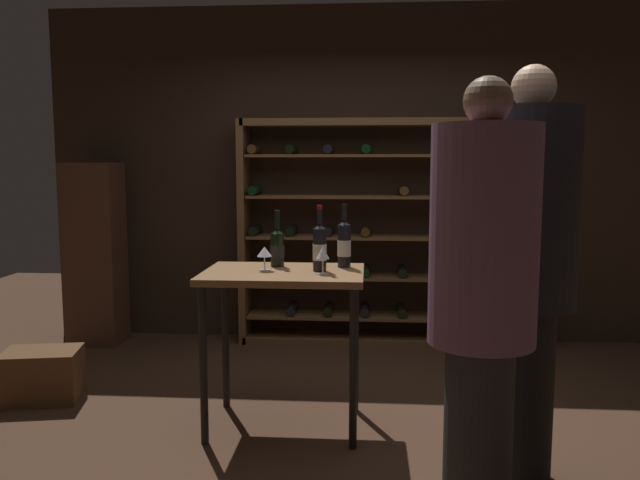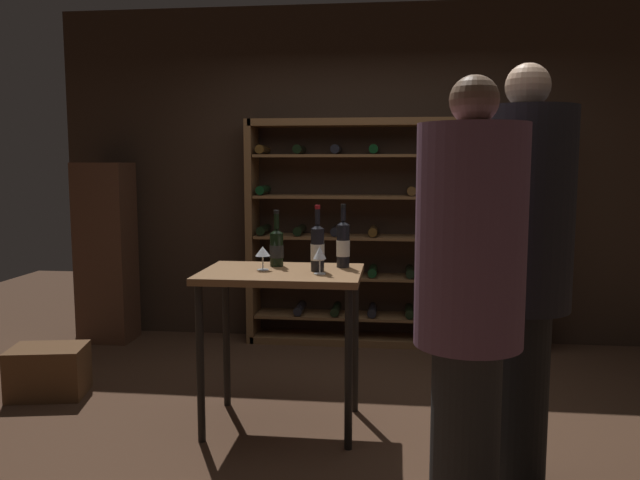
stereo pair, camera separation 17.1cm
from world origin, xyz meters
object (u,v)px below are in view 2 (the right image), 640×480
(wine_rack, at_px, (392,235))
(person_guest_plum_blouse, at_px, (469,289))
(person_bystander_red_print, at_px, (521,258))
(wine_crate, at_px, (48,371))
(wine_bottle_green_slim, at_px, (318,247))
(wine_glass_stemmed_center, at_px, (263,252))
(display_cabinet, at_px, (106,253))
(wine_glass_stemmed_left, at_px, (320,254))
(tasting_table, at_px, (282,292))
(wine_bottle_red_label, at_px, (277,247))
(wine_bottle_black_capsule, at_px, (343,244))

(wine_rack, height_order, person_guest_plum_blouse, wine_rack)
(person_bystander_red_print, height_order, person_guest_plum_blouse, person_bystander_red_print)
(wine_crate, height_order, wine_bottle_green_slim, wine_bottle_green_slim)
(person_bystander_red_print, relative_size, wine_glass_stemmed_center, 14.32)
(wine_crate, distance_m, display_cabinet, 1.50)
(display_cabinet, bearing_deg, wine_bottle_green_slim, -38.53)
(person_bystander_red_print, xyz_separation_m, wine_crate, (-2.90, 0.84, -0.95))
(display_cabinet, distance_m, wine_glass_stemmed_left, 2.74)
(tasting_table, distance_m, wine_bottle_red_label, 0.30)
(person_guest_plum_blouse, distance_m, wine_glass_stemmed_center, 1.48)
(wine_glass_stemmed_center, bearing_deg, tasting_table, -1.07)
(display_cabinet, relative_size, wine_bottle_red_label, 4.60)
(tasting_table, distance_m, person_bystander_red_print, 1.39)
(wine_bottle_green_slim, distance_m, wine_glass_stemmed_left, 0.10)
(wine_rack, height_order, wine_crate, wine_rack)
(wine_bottle_black_capsule, height_order, wine_glass_stemmed_center, wine_bottle_black_capsule)
(wine_bottle_red_label, distance_m, wine_glass_stemmed_center, 0.17)
(wine_bottle_red_label, bearing_deg, wine_glass_stemmed_left, -40.22)
(wine_bottle_green_slim, bearing_deg, wine_glass_stemmed_left, -75.73)
(person_guest_plum_blouse, height_order, wine_bottle_red_label, person_guest_plum_blouse)
(tasting_table, distance_m, wine_bottle_black_capsule, 0.47)
(wine_bottle_green_slim, bearing_deg, person_guest_plum_blouse, -54.28)
(tasting_table, height_order, wine_bottle_green_slim, wine_bottle_green_slim)
(person_guest_plum_blouse, distance_m, wine_glass_stemmed_left, 1.18)
(wine_rack, distance_m, display_cabinet, 2.50)
(wine_bottle_red_label, xyz_separation_m, wine_glass_stemmed_center, (-0.05, -0.16, -0.01))
(wine_rack, height_order, wine_bottle_red_label, wine_rack)
(tasting_table, distance_m, wine_glass_stemmed_center, 0.26)
(display_cabinet, bearing_deg, wine_bottle_black_capsule, -34.09)
(person_bystander_red_print, relative_size, wine_bottle_black_capsule, 5.30)
(wine_crate, distance_m, wine_glass_stemmed_center, 1.80)
(wine_bottle_red_label, relative_size, wine_glass_stemmed_left, 2.16)
(wine_rack, bearing_deg, tasting_table, -109.02)
(wine_bottle_red_label, relative_size, wine_bottle_green_slim, 0.89)
(wine_bottle_red_label, bearing_deg, wine_bottle_black_capsule, 0.91)
(wine_glass_stemmed_center, distance_m, wine_glass_stemmed_left, 0.36)
(person_bystander_red_print, height_order, wine_glass_stemmed_left, person_bystander_red_print)
(person_guest_plum_blouse, relative_size, wine_crate, 3.95)
(person_guest_plum_blouse, relative_size, wine_glass_stemmed_left, 12.03)
(person_guest_plum_blouse, bearing_deg, wine_glass_stemmed_left, 102.75)
(tasting_table, xyz_separation_m, wine_glass_stemmed_left, (0.23, -0.09, 0.24))
(wine_crate, height_order, wine_bottle_red_label, wine_bottle_red_label)
(wine_bottle_green_slim, bearing_deg, wine_bottle_red_label, 150.89)
(tasting_table, height_order, wine_glass_stemmed_center, wine_glass_stemmed_center)
(person_guest_plum_blouse, bearing_deg, wine_bottle_green_slim, 100.94)
(tasting_table, height_order, wine_bottle_red_label, wine_bottle_red_label)
(wine_bottle_black_capsule, relative_size, wine_bottle_red_label, 1.12)
(wine_bottle_red_label, bearing_deg, person_guest_plum_blouse, -49.47)
(tasting_table, distance_m, person_guest_plum_blouse, 1.42)
(wine_crate, bearing_deg, person_bystander_red_print, -16.11)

